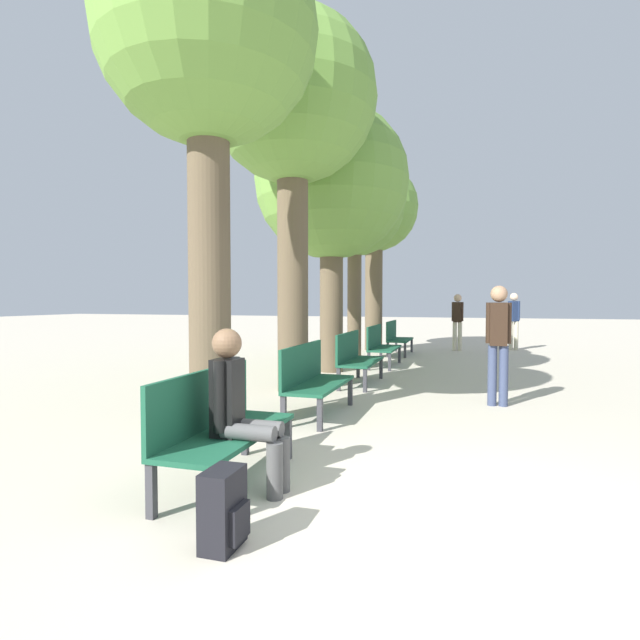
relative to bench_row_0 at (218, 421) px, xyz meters
The scene contains 16 objects.
ground_plane 1.85m from the bench_row_0, ahead, with size 80.00×80.00×0.00m, color beige.
bench_row_0 is the anchor object (origin of this frame).
bench_row_1 2.52m from the bench_row_0, 90.00° to the left, with size 0.54×1.58×0.93m.
bench_row_2 5.04m from the bench_row_0, 90.00° to the left, with size 0.54×1.58×0.93m.
bench_row_3 7.57m from the bench_row_0, 90.00° to the left, with size 0.54×1.58×0.93m.
bench_row_4 10.09m from the bench_row_0, 90.00° to the left, with size 0.54×1.58×0.93m.
tree_row_0 4.15m from the bench_row_0, 121.54° to the left, with size 2.46×2.46×5.70m.
tree_row_1 5.90m from the bench_row_0, 101.61° to the left, with size 2.76×2.76×6.19m.
tree_row_2 7.34m from the bench_row_0, 97.43° to the left, with size 3.21×3.21×5.58m.
tree_row_3 9.22m from the bench_row_0, 95.59° to the left, with size 2.47×2.47×5.08m.
tree_row_4 11.74m from the bench_row_0, 94.31° to the left, with size 2.61×2.61×5.56m.
person_seated 0.32m from the bench_row_0, 21.28° to the right, with size 0.62×0.35×1.29m.
backpack 1.15m from the bench_row_0, 59.83° to the right, with size 0.23×0.30×0.49m.
pedestrian_near 12.78m from the bench_row_0, 75.52° to the left, with size 0.35×0.30×1.71m.
pedestrian_mid 11.79m from the bench_row_0, 82.29° to the left, with size 0.34×0.23×1.68m.
pedestrian_far 4.53m from the bench_row_0, 58.48° to the left, with size 0.35×0.23×1.71m.
Camera 1 is at (0.24, -3.35, 1.52)m, focal length 28.00 mm.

